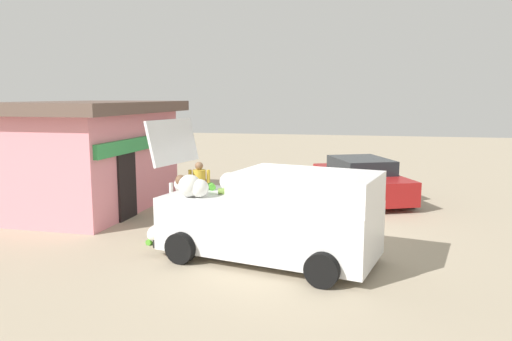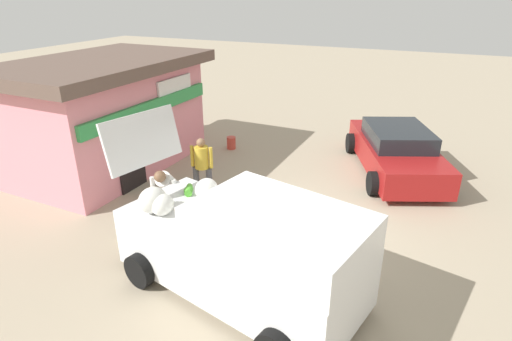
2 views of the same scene
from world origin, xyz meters
name	(u,v)px [view 2 (image 2 of 2)]	position (x,y,z in m)	size (l,w,h in m)	color
ground_plane	(294,229)	(0.00, 0.00, 0.00)	(60.00, 60.00, 0.00)	tan
storefront_bar	(107,113)	(1.19, 6.00, 1.59)	(5.87, 3.82, 3.08)	pink
delivery_van	(245,248)	(-2.26, 0.09, 0.91)	(2.88, 4.75, 2.75)	white
parked_sedan	(396,151)	(4.13, -1.54, 0.62)	(4.69, 3.35, 1.31)	maroon
vendor_standing	(202,164)	(0.56, 2.60, 0.89)	(0.39, 0.56, 1.54)	#4C4C51
customer_bending	(169,190)	(-1.03, 2.43, 0.92)	(0.78, 0.59, 1.50)	navy
unloaded_banana_pile	(140,230)	(-1.63, 2.81, 0.19)	(0.78, 0.57, 0.41)	silver
paint_bucket	(231,143)	(3.86, 3.51, 0.20)	(0.29, 0.29, 0.40)	#BF3F33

